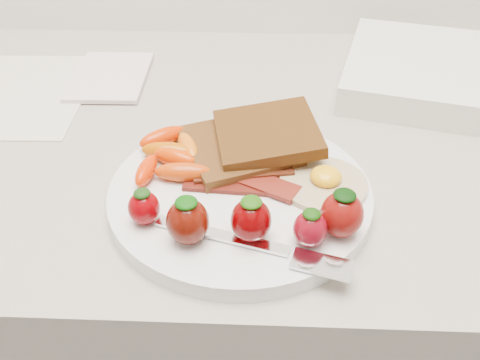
{
  "coord_description": "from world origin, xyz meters",
  "views": [
    {
      "loc": [
        0.03,
        1.13,
        1.26
      ],
      "look_at": [
        0.02,
        1.56,
        0.93
      ],
      "focal_mm": 40.0,
      "sensor_mm": 36.0,
      "label": 1
    }
  ],
  "objects": [
    {
      "name": "appliance",
      "position": [
        0.31,
        1.81,
        0.92
      ],
      "size": [
        0.36,
        0.31,
        0.04
      ],
      "primitive_type": "cube",
      "rotation": [
        0.0,
        0.0,
        -0.25
      ],
      "color": "silver",
      "rests_on": "counter"
    },
    {
      "name": "toast_upper",
      "position": [
        0.04,
        1.63,
        0.94
      ],
      "size": [
        0.13,
        0.13,
        0.03
      ],
      "primitive_type": "cube",
      "rotation": [
        0.0,
        -0.1,
        0.17
      ],
      "color": "black",
      "rests_on": "toast_lower"
    },
    {
      "name": "strawberries",
      "position": [
        0.03,
        1.49,
        0.94
      ],
      "size": [
        0.22,
        0.06,
        0.05
      ],
      "color": "#740005",
      "rests_on": "plate"
    },
    {
      "name": "toast_lower",
      "position": [
        0.01,
        1.62,
        0.93
      ],
      "size": [
        0.15,
        0.15,
        0.01
      ],
      "primitive_type": "cube",
      "rotation": [
        0.0,
        0.0,
        0.41
      ],
      "color": "#311B07",
      "rests_on": "plate"
    },
    {
      "name": "paper_sheet",
      "position": [
        -0.3,
        1.77,
        0.9
      ],
      "size": [
        0.18,
        0.24,
        0.0
      ],
      "primitive_type": "cube",
      "rotation": [
        0.0,
        0.0,
        0.02
      ],
      "color": "beige",
      "rests_on": "counter"
    },
    {
      "name": "bacon_strips",
      "position": [
        0.02,
        1.57,
        0.92
      ],
      "size": [
        0.12,
        0.07,
        0.01
      ],
      "color": "black",
      "rests_on": "plate"
    },
    {
      "name": "plate",
      "position": [
        0.02,
        1.56,
        0.91
      ],
      "size": [
        0.27,
        0.27,
        0.02
      ],
      "primitive_type": "cylinder",
      "color": "white",
      "rests_on": "counter"
    },
    {
      "name": "counter",
      "position": [
        0.0,
        1.7,
        0.45
      ],
      "size": [
        2.0,
        0.6,
        0.9
      ],
      "primitive_type": "cube",
      "color": "gray",
      "rests_on": "ground"
    },
    {
      "name": "fork",
      "position": [
        0.04,
        1.47,
        0.92
      ],
      "size": [
        0.18,
        0.08,
        0.0
      ],
      "color": "white",
      "rests_on": "plate"
    },
    {
      "name": "baby_carrots",
      "position": [
        -0.06,
        1.6,
        0.93
      ],
      "size": [
        0.09,
        0.11,
        0.02
      ],
      "color": "#B85000",
      "rests_on": "plate"
    },
    {
      "name": "notepad",
      "position": [
        -0.18,
        1.82,
        0.91
      ],
      "size": [
        0.11,
        0.15,
        0.01
      ],
      "primitive_type": "cube",
      "rotation": [
        0.0,
        0.0,
        0.02
      ],
      "color": "silver",
      "rests_on": "paper_sheet"
    },
    {
      "name": "fried_egg",
      "position": [
        0.1,
        1.56,
        0.92
      ],
      "size": [
        0.1,
        0.1,
        0.02
      ],
      "color": "beige",
      "rests_on": "plate"
    }
  ]
}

